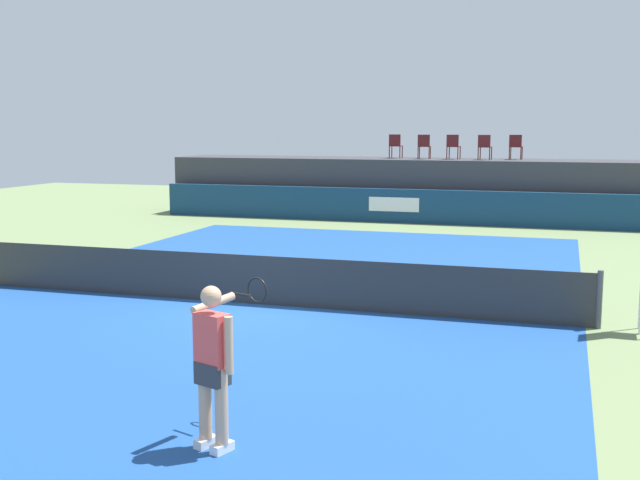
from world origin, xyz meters
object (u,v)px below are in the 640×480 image
spectator_chair_center (453,146)px  tennis_ball (72,283)px  tennis_player (214,361)px  spectator_chair_right (485,146)px  spectator_chair_far_left (395,145)px  net_post_far (599,300)px  spectator_chair_left (424,145)px  spectator_chair_far_right (516,146)px

spectator_chair_center → tennis_ball: 16.10m
spectator_chair_center → tennis_player: spectator_chair_center is taller
spectator_chair_right → tennis_player: size_ratio=0.50×
spectator_chair_far_left → net_post_far: spectator_chair_far_left is taller
tennis_player → spectator_chair_right: bearing=88.3°
spectator_chair_left → net_post_far: size_ratio=0.89×
spectator_chair_left → spectator_chair_center: size_ratio=1.00×
spectator_chair_far_left → tennis_ball: spectator_chair_far_left is taller
net_post_far → tennis_player: bearing=-121.9°
spectator_chair_center → net_post_far: 16.01m
spectator_chair_far_left → tennis_player: 22.22m
tennis_ball → spectator_chair_left: bearing=70.8°
spectator_chair_far_left → spectator_chair_center: 2.22m
spectator_chair_far_left → spectator_chair_far_right: same height
spectator_chair_left → spectator_chair_far_right: bearing=6.7°
spectator_chair_center → tennis_player: size_ratio=0.50×
spectator_chair_center → spectator_chair_left: bearing=-176.9°
spectator_chair_far_left → tennis_player: size_ratio=0.50×
tennis_player → net_post_far: bearing=58.1°
spectator_chair_right → spectator_chair_far_left: bearing=171.1°
net_post_far → spectator_chair_center: bearing=106.8°
spectator_chair_center → spectator_chair_far_right: (2.19, 0.32, 0.00)m
net_post_far → spectator_chair_left: bearing=110.5°
spectator_chair_far_right → spectator_chair_far_left: bearing=-179.4°
spectator_chair_right → net_post_far: bearing=-77.0°
net_post_far → tennis_player: size_ratio=0.56×
spectator_chair_left → spectator_chair_right: 2.22m
spectator_chair_left → net_post_far: bearing=-69.5°
spectator_chair_far_left → tennis_player: spectator_chair_far_left is taller
spectator_chair_far_right → tennis_ball: (-8.32, -14.97, -2.66)m
spectator_chair_center → tennis_player: 21.78m
spectator_chair_far_left → spectator_chair_far_right: 4.39m
spectator_chair_left → spectator_chair_right: bearing=-4.9°
spectator_chair_left → tennis_player: spectator_chair_left is taller
spectator_chair_far_right → tennis_player: spectator_chair_far_right is taller
spectator_chair_far_right → tennis_ball: size_ratio=13.06×
spectator_chair_center → spectator_chair_far_right: size_ratio=1.00×
net_post_far → spectator_chair_far_left: bearing=113.7°
net_post_far → spectator_chair_far_right: bearing=98.8°
spectator_chair_far_left → tennis_player: bearing=-82.9°
spectator_chair_far_left → tennis_ball: (-3.93, -14.92, -2.66)m
spectator_chair_far_left → spectator_chair_center: size_ratio=1.00×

